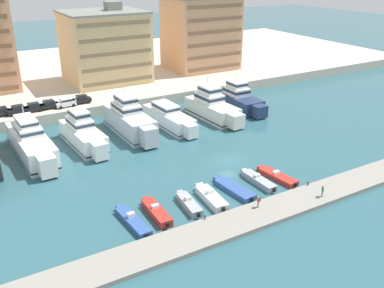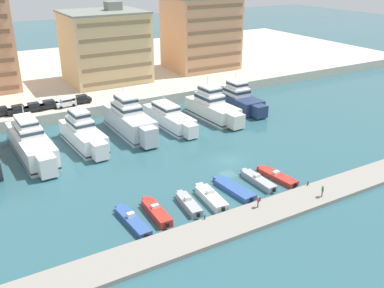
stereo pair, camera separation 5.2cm
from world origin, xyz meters
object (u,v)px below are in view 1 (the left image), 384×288
Objects in this scene: yacht_navy_mid_right at (239,100)px; car_white_center at (66,102)px; car_black_left at (17,109)px; motorboat_blue_center at (234,189)px; car_black_center_left at (48,104)px; car_black_far_left at (1,111)px; car_black_mid_left at (33,107)px; motorboat_red_mid_right at (277,176)px; motorboat_white_center_left at (211,197)px; pedestrian_near_edge at (258,201)px; yacht_white_left at (31,143)px; yacht_white_mid_left at (83,134)px; yacht_white_center at (169,118)px; pedestrian_mid_deck at (323,190)px; motorboat_red_left at (156,212)px; motorboat_grey_mid_left at (189,204)px; car_black_center_right at (81,99)px; yacht_silver_center_left at (130,120)px; yacht_ivory_center_right at (213,107)px; motorboat_blue_far_left at (132,221)px; motorboat_grey_center_right at (258,180)px.

car_white_center is at bearing 158.59° from yacht_navy_mid_right.
car_white_center is (9.40, -0.23, 0.00)m from car_black_left.
car_black_center_left is at bearing 109.43° from motorboat_blue_center.
car_black_far_left and car_black_left have the same top height.
car_black_left is at bearing -178.86° from car_black_mid_left.
car_white_center reaches higher than motorboat_red_mid_right.
car_black_mid_left is at bearing 107.82° from motorboat_white_center_left.
yacht_white_left is at bearing 123.64° from pedestrian_near_edge.
yacht_white_mid_left is 17.50m from yacht_white_center.
car_black_mid_left is at bearing 117.96° from pedestrian_mid_deck.
motorboat_red_left is 43.81m from car_black_center_left.
yacht_white_center is at bearing 67.32° from motorboat_grey_mid_left.
pedestrian_near_edge is (8.10, -49.42, -1.75)m from car_black_center_right.
yacht_white_mid_left is at bearing 111.84° from pedestrian_near_edge.
car_white_center reaches higher than motorboat_grey_mid_left.
yacht_silver_center_left is 4.23× the size of car_white_center.
motorboat_red_mid_right is at bearing -58.84° from car_black_mid_left.
motorboat_white_center_left is at bearing -80.02° from car_white_center.
yacht_ivory_center_right reaches higher than car_black_center_right.
yacht_navy_mid_right is at bearing 4.57° from yacht_white_mid_left.
car_black_center_right is (-8.48, 43.56, 2.90)m from motorboat_blue_center.
car_white_center reaches higher than motorboat_blue_far_left.
yacht_ivory_center_right is 2.56× the size of motorboat_grey_mid_left.
pedestrian_near_edge is at bearing -93.67° from motorboat_blue_center.
car_black_far_left is 1.00× the size of car_white_center.
motorboat_grey_center_right is 1.75× the size of car_black_far_left.
car_black_far_left is at bearing 176.98° from car_white_center.
pedestrian_near_edge is at bearing -97.57° from yacht_white_center.
motorboat_grey_mid_left is at bearing -69.25° from car_black_far_left.
yacht_ivory_center_right is at bearing 1.57° from yacht_white_mid_left.
car_black_center_left is at bearing 140.86° from yacht_white_center.
yacht_silver_center_left is at bearing 89.53° from motorboat_white_center_left.
motorboat_grey_center_right is 1.76× the size of car_black_center_left.
car_white_center is 2.48× the size of pedestrian_mid_deck.
pedestrian_mid_deck is at bearing -24.65° from motorboat_grey_mid_left.
motorboat_red_mid_right is 1.81× the size of car_black_mid_left.
yacht_white_mid_left is 27.07m from motorboat_blue_far_left.
yacht_silver_center_left reaches higher than pedestrian_mid_deck.
yacht_ivory_center_right is 8.53m from yacht_navy_mid_right.
car_white_center is (-34.24, 13.43, 1.15)m from yacht_navy_mid_right.
yacht_ivory_center_right is at bearing 46.30° from motorboat_red_left.
yacht_silver_center_left is 4.21× the size of car_black_left.
yacht_white_mid_left reaches higher than car_black_left.
motorboat_blue_far_left is 1.93× the size of car_white_center.
motorboat_red_left is 0.98× the size of motorboat_grey_center_right.
car_white_center is at bearing 114.68° from motorboat_red_mid_right.
yacht_ivory_center_right is 4.06× the size of car_black_center_right.
motorboat_blue_far_left is 7.96m from motorboat_grey_mid_left.
car_white_center is (-7.89, 14.94, 0.65)m from yacht_silver_center_left.
yacht_navy_mid_right is (26.35, 1.52, -0.50)m from yacht_silver_center_left.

